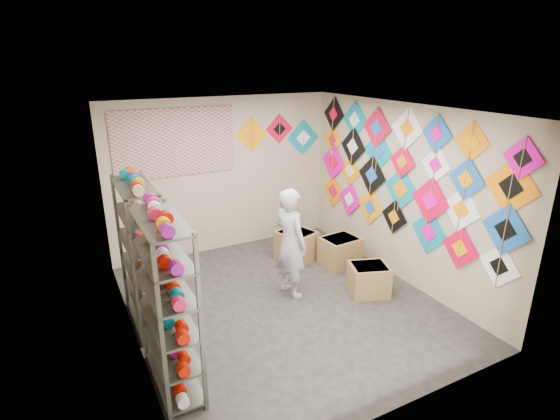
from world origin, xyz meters
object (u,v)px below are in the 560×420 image
carton_b (340,252)px  carton_c (296,245)px  shopkeeper (290,243)px  shelf_rack_back (142,256)px  shelf_rack_front (167,305)px  carton_a (369,280)px

carton_b → carton_c: bearing=130.0°
shopkeeper → carton_c: (0.66, 0.97, -0.56)m
carton_b → shelf_rack_back: bearing=178.4°
carton_b → shelf_rack_front: bearing=-160.0°
carton_a → carton_b: carton_b is taller
carton_b → carton_c: size_ratio=1.02×
carton_b → carton_c: (-0.53, 0.53, 0.01)m
shelf_rack_back → carton_c: size_ratio=3.27×
shopkeeper → carton_a: bearing=-130.2°
shopkeeper → carton_b: bearing=-82.1°
carton_a → carton_c: (-0.36, 1.51, 0.03)m
carton_c → carton_a: bearing=-95.9°
shelf_rack_front → carton_a: bearing=9.9°
shelf_rack_front → carton_b: shelf_rack_front is taller
shelf_rack_front → carton_c: size_ratio=3.27×
shelf_rack_front → carton_a: (3.02, 0.53, -0.72)m
shelf_rack_front → carton_b: (3.19, 1.50, -0.71)m
carton_a → carton_b: bearing=99.6°
shelf_rack_front → shopkeeper: 2.27m
shopkeeper → carton_b: shopkeeper is taller
shelf_rack_back → carton_a: size_ratio=3.47×
shelf_rack_back → shopkeeper: shelf_rack_back is taller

